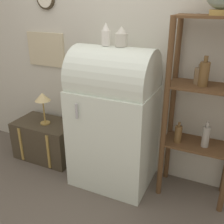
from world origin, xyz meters
name	(u,v)px	position (x,y,z in m)	size (l,w,h in m)	color
ground_plane	(103,191)	(0.00, 0.00, 0.00)	(12.00, 12.00, 0.00)	#60564C
wall_back	(127,46)	(-0.01, 0.57, 1.35)	(7.00, 0.09, 2.70)	beige
refrigerator	(114,117)	(0.00, 0.25, 0.72)	(0.77, 0.64, 1.40)	silver
suitcase_trunk	(46,140)	(-0.91, 0.30, 0.23)	(0.71, 0.44, 0.46)	#423828
shelf_unit	(202,104)	(0.79, 0.36, 0.95)	(0.62, 0.34, 1.67)	brown
vase_left	(106,35)	(-0.07, 0.24, 1.49)	(0.08, 0.08, 0.20)	white
vase_center	(121,37)	(0.07, 0.26, 1.48)	(0.11, 0.11, 0.17)	beige
desk_lamp	(43,99)	(-0.88, 0.27, 0.76)	(0.17, 0.17, 0.37)	#AD8942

